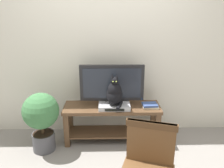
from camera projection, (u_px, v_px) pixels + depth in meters
The scene contains 9 objects.
ground_plane at pixel (108, 166), 2.85m from camera, with size 12.00×12.00×0.00m, color gray.
back_wall at pixel (107, 39), 3.32m from camera, with size 7.00×0.12×2.80m, color beige.
tv_stand at pixel (112, 117), 3.30m from camera, with size 1.33×0.43×0.52m.
tv at pixel (112, 85), 3.20m from camera, with size 0.87×0.20×0.57m.
media_box at pixel (114, 106), 3.17m from camera, with size 0.42×0.25×0.06m.
cat at pixel (114, 93), 3.10m from camera, with size 0.22×0.37×0.44m.
wooden_chair at pixel (148, 166), 2.03m from camera, with size 0.57×0.57×0.89m.
book_stack at pixel (150, 106), 3.20m from camera, with size 0.22×0.18×0.05m.
potted_plant at pixel (41, 117), 3.02m from camera, with size 0.47×0.47×0.80m.
Camera 1 is at (0.00, -2.39, 1.85)m, focal length 37.64 mm.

